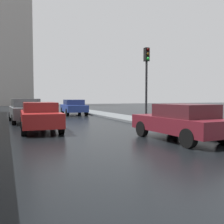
% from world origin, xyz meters
% --- Properties ---
extents(car_maroon_mid_road, '(2.02, 4.22, 1.37)m').
position_xyz_m(car_maroon_mid_road, '(2.82, 6.18, 0.72)').
color(car_maroon_mid_road, maroon).
rests_on(car_maroon_mid_road, ground).
extents(car_grey_far_ahead, '(2.03, 4.48, 1.53)m').
position_xyz_m(car_grey_far_ahead, '(-2.08, 15.82, 0.78)').
color(car_grey_far_ahead, slate).
rests_on(car_grey_far_ahead, ground).
extents(car_blue_behind_camera, '(2.05, 4.10, 1.41)m').
position_xyz_m(car_blue_behind_camera, '(2.53, 21.44, 0.74)').
color(car_blue_behind_camera, navy).
rests_on(car_blue_behind_camera, ground).
extents(car_red_far_lane, '(1.92, 4.46, 1.38)m').
position_xyz_m(car_red_far_lane, '(-1.74, 11.07, 0.73)').
color(car_red_far_lane, maroon).
rests_on(car_red_far_lane, ground).
extents(traffic_light, '(0.26, 0.39, 4.27)m').
position_xyz_m(traffic_light, '(4.13, 10.99, 3.10)').
color(traffic_light, black).
rests_on(traffic_light, sidewalk_strip).
extents(distant_tower, '(11.17, 7.25, 40.29)m').
position_xyz_m(distant_tower, '(-3.73, 54.01, 17.53)').
color(distant_tower, '#9E9993').
rests_on(distant_tower, ground).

